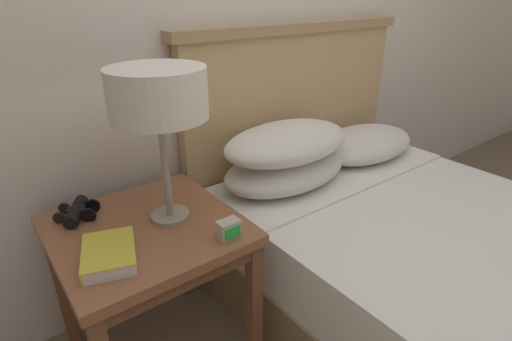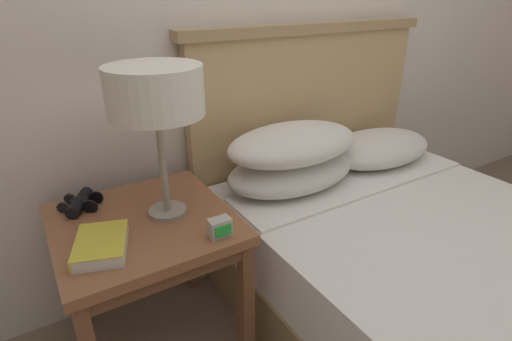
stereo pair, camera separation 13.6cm
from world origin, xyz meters
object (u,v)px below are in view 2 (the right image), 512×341
(nightstand, at_px, (145,239))
(table_lamp, at_px, (155,94))
(binoculars_pair, at_px, (80,202))
(alarm_clock, at_px, (220,227))
(book_on_nightstand, at_px, (100,245))
(bed, at_px, (438,279))

(nightstand, relative_size, table_lamp, 1.16)
(binoculars_pair, xyz_separation_m, alarm_clock, (0.34, -0.41, 0.01))
(table_lamp, height_order, book_on_nightstand, table_lamp)
(book_on_nightstand, xyz_separation_m, binoculars_pair, (-0.00, 0.30, 0.00))
(table_lamp, bearing_deg, alarm_clock, -67.62)
(table_lamp, bearing_deg, binoculars_pair, 142.55)
(nightstand, relative_size, book_on_nightstand, 2.48)
(book_on_nightstand, height_order, alarm_clock, alarm_clock)
(bed, bearing_deg, book_on_nightstand, 158.94)
(nightstand, distance_m, alarm_clock, 0.31)
(nightstand, xyz_separation_m, bed, (0.93, -0.53, -0.20))
(binoculars_pair, bearing_deg, alarm_clock, -50.40)
(nightstand, bearing_deg, table_lamp, -1.99)
(nightstand, xyz_separation_m, alarm_clock, (0.18, -0.22, 0.11))
(nightstand, relative_size, alarm_clock, 8.33)
(alarm_clock, bearing_deg, table_lamp, 112.38)
(alarm_clock, bearing_deg, book_on_nightstand, 161.49)
(binoculars_pair, bearing_deg, nightstand, -49.48)
(table_lamp, relative_size, alarm_clock, 7.21)
(table_lamp, bearing_deg, nightstand, 178.01)
(table_lamp, distance_m, book_on_nightstand, 0.48)
(bed, bearing_deg, nightstand, 150.30)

